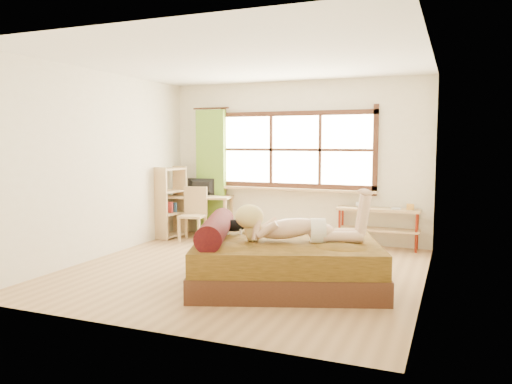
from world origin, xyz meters
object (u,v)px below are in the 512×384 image
at_px(desk, 200,201).
at_px(pipe_shelf, 379,219).
at_px(bed, 282,260).
at_px(chair, 194,211).
at_px(bookshelf, 170,202).
at_px(kitten, 234,224).
at_px(woman, 298,214).

xyz_separation_m(desk, pipe_shelf, (3.14, 0.12, -0.16)).
distance_m(bed, chair, 3.02).
relative_size(desk, pipe_shelf, 0.96).
bearing_deg(pipe_shelf, bed, -108.61).
bearing_deg(bookshelf, chair, 8.58).
bearing_deg(chair, pipe_shelf, -0.43).
height_order(bed, chair, chair).
relative_size(kitten, chair, 0.35).
relative_size(bed, desk, 2.09).
height_order(kitten, pipe_shelf, kitten).
relative_size(woman, desk, 1.21).
bearing_deg(kitten, chair, 111.19).
distance_m(bed, woman, 0.60).
relative_size(chair, bookshelf, 0.73).
bearing_deg(chair, bookshelf, 168.88).
height_order(desk, bookshelf, bookshelf).
distance_m(chair, bookshelf, 0.49).
bearing_deg(woman, bed, 151.27).
height_order(bed, woman, woman).
relative_size(desk, chair, 1.36).
height_order(woman, bookshelf, bookshelf).
xyz_separation_m(bed, woman, (0.20, -0.03, 0.57)).
relative_size(bed, bookshelf, 2.08).
xyz_separation_m(kitten, bookshelf, (-2.08, 1.88, -0.03)).
distance_m(woman, bookshelf, 3.58).
relative_size(bed, woman, 1.73).
bearing_deg(pipe_shelf, bookshelf, -173.52).
xyz_separation_m(kitten, pipe_shelf, (1.44, 2.35, -0.19)).
relative_size(chair, pipe_shelf, 0.71).
height_order(woman, pipe_shelf, woman).
height_order(bed, bookshelf, bookshelf).
bearing_deg(woman, chair, 121.32).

